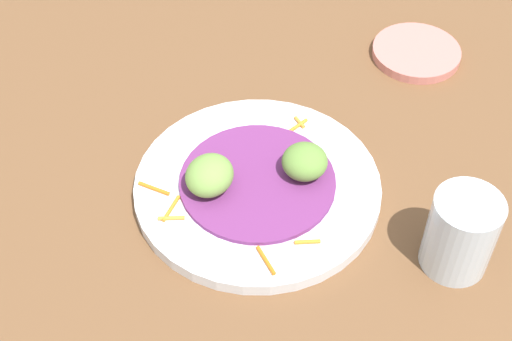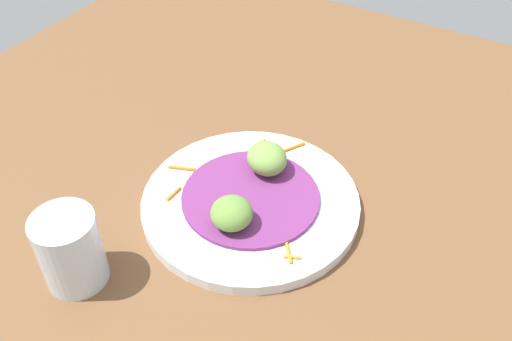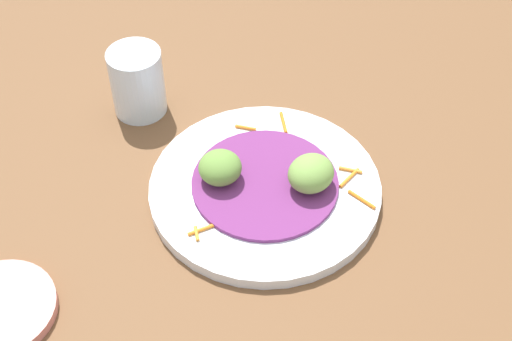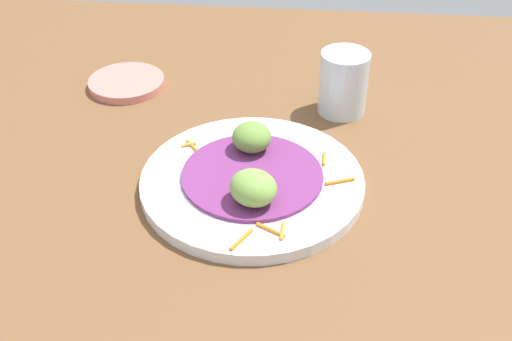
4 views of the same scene
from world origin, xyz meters
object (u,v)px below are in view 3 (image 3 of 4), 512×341
at_px(side_plate_small, 0,309).
at_px(water_glass, 137,82).
at_px(guac_scoop_left, 311,173).
at_px(main_plate, 265,189).
at_px(guac_scoop_center, 220,167).

relative_size(side_plate_small, water_glass, 1.28).
bearing_deg(guac_scoop_left, water_glass, 66.91).
xyz_separation_m(side_plate_small, water_glass, (0.31, -0.04, 0.04)).
relative_size(main_plate, water_glass, 3.00).
bearing_deg(side_plate_small, guac_scoop_left, -51.50).
bearing_deg(guac_scoop_left, guac_scoop_center, 96.77).
bearing_deg(water_glass, guac_scoop_left, -113.09).
distance_m(side_plate_small, water_glass, 0.32).
height_order(main_plate, guac_scoop_center, guac_scoop_center).
height_order(guac_scoop_center, side_plate_small, guac_scoop_center).
bearing_deg(main_plate, guac_scoop_left, -83.23).
bearing_deg(guac_scoop_left, main_plate, 96.77).
bearing_deg(guac_scoop_center, main_plate, -83.23).
xyz_separation_m(main_plate, water_glass, (0.11, 0.18, 0.04)).
relative_size(guac_scoop_center, water_glass, 0.55).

